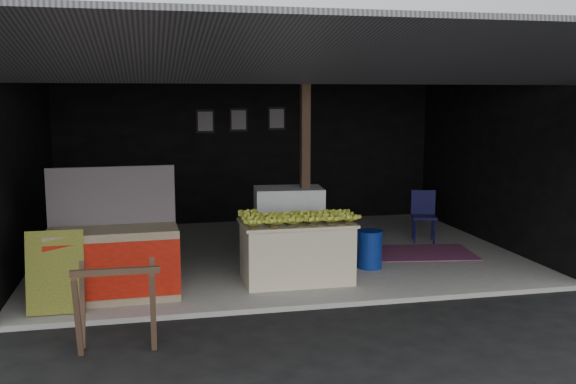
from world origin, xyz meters
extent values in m
plane|color=black|center=(0.00, 0.00, 0.00)|extent=(80.00, 80.00, 0.00)
cube|color=gray|center=(0.00, 2.50, 0.03)|extent=(7.00, 5.00, 0.06)
cube|color=black|center=(0.00, 5.00, 1.51)|extent=(7.00, 0.15, 2.90)
cube|color=black|center=(-3.50, 2.50, 1.51)|extent=(0.15, 5.00, 2.90)
cube|color=black|center=(3.50, 2.50, 1.51)|extent=(0.15, 5.00, 2.90)
cube|color=#232326|center=(0.00, 2.50, 2.96)|extent=(7.20, 5.20, 0.12)
cube|color=#232326|center=(0.00, -0.95, 2.73)|extent=(7.40, 2.47, 0.48)
cube|color=#503628|center=(0.30, 1.90, 1.49)|extent=(0.12, 0.12, 2.85)
cube|color=beige|center=(-0.04, 0.96, 0.42)|extent=(1.32, 0.80, 0.72)
cube|color=beige|center=(-0.04, 0.96, 0.80)|extent=(1.38, 0.86, 0.04)
cube|color=white|center=(0.08, 1.96, 0.58)|extent=(0.99, 0.70, 1.04)
cube|color=navy|center=(0.08, 1.64, 0.63)|extent=(0.73, 0.08, 0.31)
cube|color=#B21414|center=(0.08, 1.64, 0.27)|extent=(0.47, 0.06, 0.10)
cube|color=#998466|center=(-2.23, 0.72, 0.47)|extent=(1.47, 0.68, 0.81)
cube|color=red|center=(-2.23, 0.39, 0.47)|extent=(1.45, 0.07, 0.63)
cube|color=white|center=(-2.23, 0.38, 0.47)|extent=(0.49, 0.03, 0.16)
cube|color=navy|center=(-2.23, 0.99, 1.21)|extent=(1.45, 0.10, 0.68)
cube|color=black|center=(-2.82, 0.33, 0.51)|extent=(0.59, 0.21, 0.88)
cube|color=#503628|center=(-2.47, -0.93, 0.41)|extent=(0.05, 0.30, 0.79)
cube|color=#503628|center=(-1.82, -0.93, 0.41)|extent=(0.05, 0.30, 0.79)
cube|color=#503628|center=(-2.47, -0.54, 0.41)|extent=(0.05, 0.30, 0.79)
cube|color=#503628|center=(-1.81, -0.54, 0.41)|extent=(0.05, 0.30, 0.79)
cube|color=#503628|center=(-2.14, -0.74, 0.76)|extent=(0.81, 0.07, 0.06)
cylinder|color=navy|center=(1.06, 1.33, 0.30)|extent=(0.33, 0.33, 0.48)
cylinder|color=#0C0A39|center=(2.24, 2.56, 0.26)|extent=(0.03, 0.03, 0.40)
cylinder|color=#0C0A39|center=(2.53, 2.46, 0.26)|extent=(0.03, 0.03, 0.40)
cylinder|color=#0C0A39|center=(2.33, 2.84, 0.26)|extent=(0.03, 0.03, 0.40)
cylinder|color=#0C0A39|center=(2.62, 2.75, 0.26)|extent=(0.03, 0.03, 0.40)
cube|color=#0C0A39|center=(2.43, 2.65, 0.46)|extent=(0.48, 0.48, 0.04)
cube|color=#0C0A39|center=(2.48, 2.81, 0.66)|extent=(0.37, 0.16, 0.41)
cube|color=#791A5A|center=(2.09, 1.96, 0.07)|extent=(1.63, 1.21, 0.01)
cube|color=black|center=(-0.80, 4.90, 1.91)|extent=(0.32, 0.03, 0.42)
cube|color=#4C4C59|center=(-0.80, 4.88, 1.91)|extent=(0.26, 0.02, 0.34)
cube|color=black|center=(-0.20, 4.90, 1.93)|extent=(0.32, 0.03, 0.42)
cube|color=#4C4C59|center=(-0.20, 4.88, 1.93)|extent=(0.26, 0.02, 0.34)
cube|color=black|center=(0.50, 4.90, 1.95)|extent=(0.32, 0.03, 0.42)
cube|color=#4C4C59|center=(0.50, 4.88, 1.95)|extent=(0.26, 0.02, 0.34)
camera|label=1|loc=(-1.81, -6.65, 2.36)|focal=40.00mm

